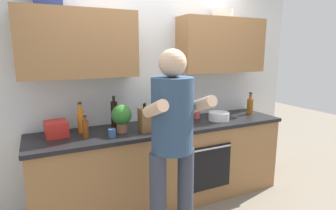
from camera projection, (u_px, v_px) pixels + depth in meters
The scene contains 18 objects.
ground_plane at pixel (165, 200), 3.21m from camera, with size 12.00×12.00×0.00m, color #756B5B.
back_wall_unit at pixel (154, 70), 3.15m from camera, with size 4.00×0.38×2.50m.
counter at pixel (166, 164), 3.12m from camera, with size 2.84×0.67×0.90m.
person_standing at pixel (172, 137), 2.23m from camera, with size 0.49×0.45×1.73m.
bottle_juice at pixel (81, 120), 2.74m from camera, with size 0.06×0.06×0.31m.
bottle_hotsauce at pixel (164, 120), 2.80m from camera, with size 0.05×0.05×0.28m.
bottle_oil at pixel (157, 114), 3.08m from camera, with size 0.06×0.06×0.29m.
bottle_vinegar at pixel (85, 128), 2.59m from camera, with size 0.06×0.06×0.22m.
bottle_soy at pixel (114, 114), 2.96m from camera, with size 0.07×0.07×0.34m.
bottle_syrup at pixel (250, 105), 3.57m from camera, with size 0.08×0.08×0.28m.
bottle_water at pixel (189, 109), 3.17m from camera, with size 0.05×0.05×0.35m.
cup_stoneware at pixel (174, 125), 2.90m from camera, with size 0.08×0.08×0.08m, color slate.
cup_ceramic at pixel (197, 115), 3.34m from camera, with size 0.07×0.07×0.09m, color #BF4C47.
cup_tea at pixel (112, 133), 2.61m from camera, with size 0.07×0.07×0.08m, color #33598C.
mixing_bowl at pixel (219, 116), 3.26m from camera, with size 0.25×0.25×0.09m, color silver.
knife_block at pixel (145, 120), 2.78m from camera, with size 0.10×0.14×0.30m.
potted_herb at pixel (122, 116), 2.75m from camera, with size 0.21×0.21×0.28m.
grocery_bag_crisps at pixel (56, 129), 2.64m from camera, with size 0.20×0.21×0.15m, color red.
Camera 1 is at (-1.24, -2.65, 1.71)m, focal length 29.36 mm.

